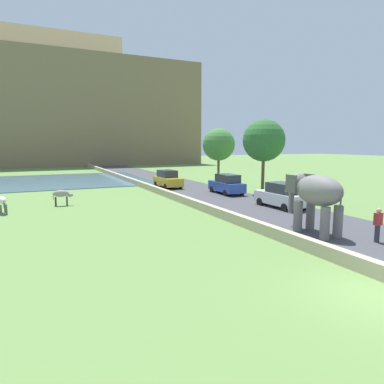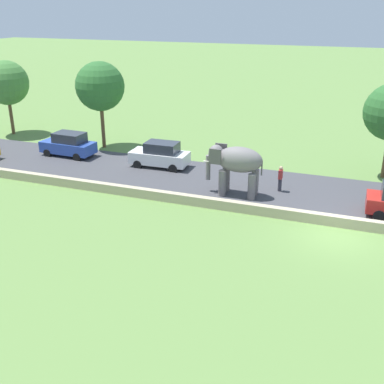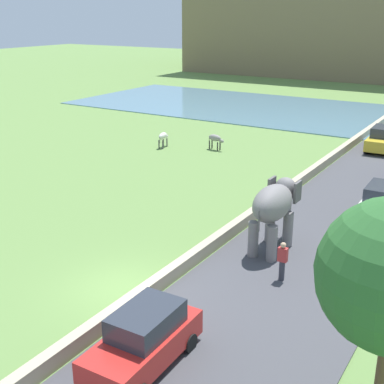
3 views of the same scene
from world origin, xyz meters
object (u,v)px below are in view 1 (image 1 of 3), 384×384
elephant (315,194)px  car_yellow (168,179)px  car_blue (227,184)px  person_beside_elephant (378,225)px  cow_grey (62,194)px  cow_white (2,201)px  car_white (282,196)px

elephant → car_yellow: 19.95m
elephant → car_yellow: (-0.00, 19.92, -1.14)m
car_yellow → car_blue: (3.15, -6.36, 0.00)m
person_beside_elephant → car_yellow: car_yellow is taller
car_blue → cow_grey: bearing=178.9°
cow_white → car_yellow: bearing=27.9°
elephant → car_blue: 13.97m
person_beside_elephant → car_white: car_white is taller
person_beside_elephant → car_yellow: (-1.43, 22.34, 0.03)m
person_beside_elephant → car_white: 8.77m
person_beside_elephant → car_white: size_ratio=0.40×
elephant → cow_grey: size_ratio=2.44×
car_yellow → cow_grey: car_yellow is taller
car_blue → cow_white: car_blue is taller
elephant → cow_white: (-14.32, 12.35, -1.20)m
elephant → car_yellow: elephant is taller
elephant → person_beside_elephant: bearing=-59.3°
elephant → car_white: bearing=63.0°
car_white → cow_white: car_white is taller
person_beside_elephant → cow_white: (-15.75, 14.76, -0.04)m
cow_grey → cow_white: size_ratio=1.00×
car_white → car_blue: (-0.00, 7.38, 0.00)m
elephant → car_blue: (3.15, 13.56, -1.14)m
car_yellow → cow_white: (-14.32, -7.58, -0.06)m
car_yellow → cow_grey: 12.25m
cow_grey → car_yellow: bearing=29.9°
person_beside_elephant → cow_grey: size_ratio=1.15×
elephant → car_white: elephant is taller
car_white → person_beside_elephant: bearing=-101.3°
person_beside_elephant → cow_white: size_ratio=1.15×
person_beside_elephant → car_blue: size_ratio=0.40×
car_yellow → car_blue: same height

